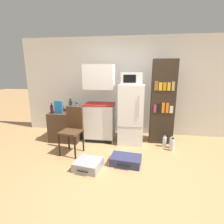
# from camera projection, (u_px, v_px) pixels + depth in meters

# --- Properties ---
(ground_plane) EXTENTS (24.00, 24.00, 0.00)m
(ground_plane) POSITION_uv_depth(u_px,v_px,m) (122.00, 170.00, 3.15)
(ground_plane) COLOR tan
(wall_back) EXTENTS (6.40, 0.10, 2.60)m
(wall_back) POSITION_uv_depth(u_px,v_px,m) (137.00, 87.00, 4.73)
(wall_back) COLOR beige
(wall_back) RESTS_ON ground_plane
(side_table) EXTENTS (0.73, 0.69, 0.73)m
(side_table) POSITION_uv_depth(u_px,v_px,m) (67.00, 125.00, 4.49)
(side_table) COLOR #422D1E
(side_table) RESTS_ON ground_plane
(kitchen_hutch) EXTENTS (0.72, 0.53, 1.88)m
(kitchen_hutch) POSITION_uv_depth(u_px,v_px,m) (100.00, 107.00, 4.34)
(kitchen_hutch) COLOR white
(kitchen_hutch) RESTS_ON ground_plane
(refrigerator) EXTENTS (0.58, 0.63, 1.43)m
(refrigerator) POSITION_uv_depth(u_px,v_px,m) (131.00, 114.00, 4.21)
(refrigerator) COLOR white
(refrigerator) RESTS_ON ground_plane
(microwave) EXTENTS (0.48, 0.36, 0.26)m
(microwave) POSITION_uv_depth(u_px,v_px,m) (132.00, 78.00, 4.01)
(microwave) COLOR silver
(microwave) RESTS_ON refrigerator
(bookshelf) EXTENTS (0.55, 0.33, 2.00)m
(bookshelf) POSITION_uv_depth(u_px,v_px,m) (163.00, 102.00, 4.17)
(bookshelf) COLOR #2D2319
(bookshelf) RESTS_ON ground_plane
(bottle_clear_short) EXTENTS (0.08, 0.08, 0.20)m
(bottle_clear_short) POSITION_uv_depth(u_px,v_px,m) (76.00, 107.00, 4.58)
(bottle_clear_short) COLOR silver
(bottle_clear_short) RESTS_ON side_table
(bottle_amber_beer) EXTENTS (0.07, 0.07, 0.16)m
(bottle_amber_beer) POSITION_uv_depth(u_px,v_px,m) (62.00, 108.00, 4.45)
(bottle_amber_beer) COLOR brown
(bottle_amber_beer) RESTS_ON side_table
(bottle_olive_oil) EXTENTS (0.09, 0.09, 0.28)m
(bottle_olive_oil) POSITION_uv_depth(u_px,v_px,m) (71.00, 105.00, 4.65)
(bottle_olive_oil) COLOR #566619
(bottle_olive_oil) RESTS_ON side_table
(bottle_blue_soda) EXTENTS (0.09, 0.09, 0.28)m
(bottle_blue_soda) POSITION_uv_depth(u_px,v_px,m) (72.00, 109.00, 4.11)
(bottle_blue_soda) COLOR #1E47A3
(bottle_blue_soda) RESTS_ON side_table
(bottle_wine_dark) EXTENTS (0.08, 0.08, 0.25)m
(bottle_wine_dark) POSITION_uv_depth(u_px,v_px,m) (52.00, 109.00, 4.21)
(bottle_wine_dark) COLOR black
(bottle_wine_dark) RESTS_ON side_table
(bottle_milk_white) EXTENTS (0.08, 0.08, 0.20)m
(bottle_milk_white) POSITION_uv_depth(u_px,v_px,m) (77.00, 107.00, 4.49)
(bottle_milk_white) COLOR white
(bottle_milk_white) RESTS_ON side_table
(bowl) EXTENTS (0.16, 0.16, 0.04)m
(bowl) POSITION_uv_depth(u_px,v_px,m) (74.00, 112.00, 4.26)
(bowl) COLOR silver
(bowl) RESTS_ON side_table
(cereal_box) EXTENTS (0.19, 0.07, 0.30)m
(cereal_box) POSITION_uv_depth(u_px,v_px,m) (59.00, 107.00, 4.22)
(cereal_box) COLOR #1E66A8
(cereal_box) RESTS_ON side_table
(chair) EXTENTS (0.46, 0.46, 1.00)m
(chair) POSITION_uv_depth(u_px,v_px,m) (73.00, 126.00, 3.71)
(chair) COLOR black
(chair) RESTS_ON ground_plane
(suitcase_large_flat) EXTENTS (0.61, 0.45, 0.16)m
(suitcase_large_flat) POSITION_uv_depth(u_px,v_px,m) (126.00, 160.00, 3.32)
(suitcase_large_flat) COLOR navy
(suitcase_large_flat) RESTS_ON ground_plane
(suitcase_small_flat) EXTENTS (0.52, 0.50, 0.16)m
(suitcase_small_flat) POSITION_uv_depth(u_px,v_px,m) (88.00, 165.00, 3.16)
(suitcase_small_flat) COLOR #99999E
(suitcase_small_flat) RESTS_ON ground_plane
(water_bottle_front) EXTENTS (0.09, 0.09, 0.30)m
(water_bottle_front) POSITION_uv_depth(u_px,v_px,m) (172.00, 145.00, 3.87)
(water_bottle_front) COLOR silver
(water_bottle_front) RESTS_ON ground_plane
(water_bottle_middle) EXTENTS (0.09, 0.09, 0.31)m
(water_bottle_middle) POSITION_uv_depth(u_px,v_px,m) (164.00, 141.00, 4.06)
(water_bottle_middle) COLOR silver
(water_bottle_middle) RESTS_ON ground_plane
(water_bottle_back) EXTENTS (0.08, 0.08, 0.32)m
(water_bottle_back) POSITION_uv_depth(u_px,v_px,m) (171.00, 142.00, 4.00)
(water_bottle_back) COLOR silver
(water_bottle_back) RESTS_ON ground_plane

